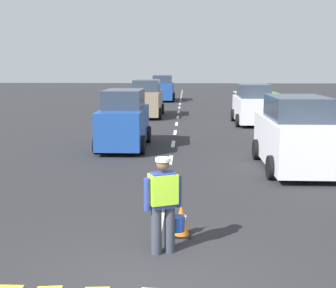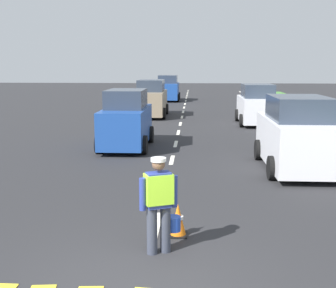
{
  "view_description": "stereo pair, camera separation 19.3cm",
  "coord_description": "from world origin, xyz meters",
  "px_view_note": "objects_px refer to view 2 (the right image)",
  "views": [
    {
      "loc": [
        0.53,
        -5.57,
        3.19
      ],
      "look_at": [
        0.04,
        5.74,
        1.1
      ],
      "focal_mm": 46.24,
      "sensor_mm": 36.0,
      "label": 1
    },
    {
      "loc": [
        0.72,
        -5.56,
        3.19
      ],
      "look_at": [
        0.04,
        5.74,
        1.1
      ],
      "focal_mm": 46.24,
      "sensor_mm": 36.0,
      "label": 2
    }
  ],
  "objects_px": {
    "car_parked_curbside": "(297,136)",
    "car_parked_far": "(257,106)",
    "car_oncoming_third": "(168,89)",
    "car_oncoming_second": "(151,99)",
    "car_oncoming_lead": "(126,121)",
    "road_worker": "(160,200)",
    "traffic_cone_near": "(178,220)"
  },
  "relations": [
    {
      "from": "car_parked_curbside",
      "to": "car_oncoming_lead",
      "type": "height_order",
      "value": "car_parked_curbside"
    },
    {
      "from": "traffic_cone_near",
      "to": "car_oncoming_second",
      "type": "height_order",
      "value": "car_oncoming_second"
    },
    {
      "from": "car_oncoming_third",
      "to": "car_oncoming_second",
      "type": "distance_m",
      "value": 11.64
    },
    {
      "from": "traffic_cone_near",
      "to": "car_parked_curbside",
      "type": "relative_size",
      "value": 0.15
    },
    {
      "from": "car_oncoming_third",
      "to": "traffic_cone_near",
      "type": "bearing_deg",
      "value": -86.21
    },
    {
      "from": "traffic_cone_near",
      "to": "car_oncoming_second",
      "type": "distance_m",
      "value": 19.03
    },
    {
      "from": "traffic_cone_near",
      "to": "car_oncoming_third",
      "type": "relative_size",
      "value": 0.16
    },
    {
      "from": "road_worker",
      "to": "car_oncoming_lead",
      "type": "xyz_separation_m",
      "value": [
        -2.04,
        9.43,
        0.11
      ]
    },
    {
      "from": "traffic_cone_near",
      "to": "car_oncoming_second",
      "type": "bearing_deg",
      "value": 97.15
    },
    {
      "from": "car_oncoming_second",
      "to": "road_worker",
      "type": "bearing_deg",
      "value": -83.94
    },
    {
      "from": "car_oncoming_third",
      "to": "car_parked_far",
      "type": "height_order",
      "value": "car_oncoming_third"
    },
    {
      "from": "car_oncoming_second",
      "to": "car_parked_far",
      "type": "distance_m",
      "value": 6.81
    },
    {
      "from": "car_oncoming_lead",
      "to": "car_parked_curbside",
      "type": "bearing_deg",
      "value": -29.17
    },
    {
      "from": "car_oncoming_second",
      "to": "car_parked_far",
      "type": "bearing_deg",
      "value": -27.79
    },
    {
      "from": "car_oncoming_lead",
      "to": "car_parked_far",
      "type": "bearing_deg",
      "value": 49.6
    },
    {
      "from": "car_parked_curbside",
      "to": "car_parked_far",
      "type": "distance_m",
      "value": 10.23
    },
    {
      "from": "car_oncoming_second",
      "to": "car_parked_curbside",
      "type": "xyz_separation_m",
      "value": [
        5.79,
        -13.4,
        -0.0
      ]
    },
    {
      "from": "traffic_cone_near",
      "to": "car_oncoming_lead",
      "type": "xyz_separation_m",
      "value": [
        -2.32,
        8.67,
        0.73
      ]
    },
    {
      "from": "road_worker",
      "to": "car_parked_curbside",
      "type": "xyz_separation_m",
      "value": [
        3.7,
        6.22,
        0.12
      ]
    },
    {
      "from": "car_oncoming_second",
      "to": "car_oncoming_lead",
      "type": "bearing_deg",
      "value": -89.74
    },
    {
      "from": "car_oncoming_second",
      "to": "traffic_cone_near",
      "type": "bearing_deg",
      "value": -82.85
    },
    {
      "from": "car_parked_far",
      "to": "car_oncoming_third",
      "type": "bearing_deg",
      "value": 110.98
    },
    {
      "from": "road_worker",
      "to": "car_parked_curbside",
      "type": "height_order",
      "value": "car_parked_curbside"
    },
    {
      "from": "car_parked_curbside",
      "to": "car_parked_far",
      "type": "xyz_separation_m",
      "value": [
        0.23,
        10.23,
        -0.05
      ]
    },
    {
      "from": "traffic_cone_near",
      "to": "car_oncoming_third",
      "type": "distance_m",
      "value": 30.57
    },
    {
      "from": "road_worker",
      "to": "car_oncoming_lead",
      "type": "bearing_deg",
      "value": 102.2
    },
    {
      "from": "car_oncoming_third",
      "to": "car_parked_curbside",
      "type": "distance_m",
      "value": 25.62
    },
    {
      "from": "road_worker",
      "to": "car_parked_curbside",
      "type": "bearing_deg",
      "value": 59.23
    },
    {
      "from": "car_oncoming_second",
      "to": "car_parked_curbside",
      "type": "height_order",
      "value": "car_oncoming_second"
    },
    {
      "from": "car_parked_curbside",
      "to": "road_worker",
      "type": "bearing_deg",
      "value": -120.77
    },
    {
      "from": "car_parked_curbside",
      "to": "traffic_cone_near",
      "type": "bearing_deg",
      "value": -122.08
    },
    {
      "from": "traffic_cone_near",
      "to": "car_oncoming_third",
      "type": "height_order",
      "value": "car_oncoming_third"
    }
  ]
}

